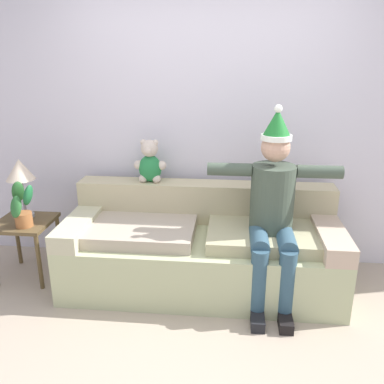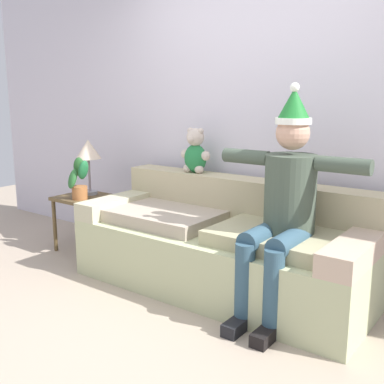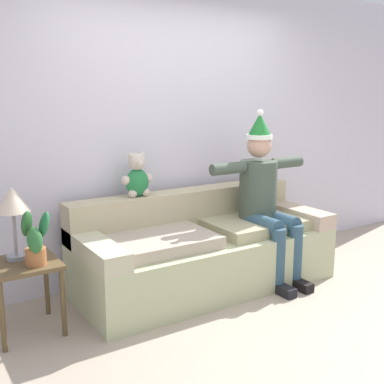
{
  "view_description": "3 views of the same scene",
  "coord_description": "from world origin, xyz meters",
  "px_view_note": "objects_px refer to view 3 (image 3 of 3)",
  "views": [
    {
      "loc": [
        0.23,
        -2.09,
        1.88
      ],
      "look_at": [
        -0.07,
        0.89,
        0.86
      ],
      "focal_mm": 37.92,
      "sensor_mm": 36.0,
      "label": 1
    },
    {
      "loc": [
        1.82,
        -1.85,
        1.46
      ],
      "look_at": [
        -0.22,
        0.89,
        0.74
      ],
      "focal_mm": 43.41,
      "sensor_mm": 36.0,
      "label": 2
    },
    {
      "loc": [
        -2.25,
        -2.35,
        1.68
      ],
      "look_at": [
        -0.19,
        0.89,
        0.89
      ],
      "focal_mm": 44.95,
      "sensor_mm": 36.0,
      "label": 3
    }
  ],
  "objects_px": {
    "couch": "(203,250)",
    "potted_plant": "(35,241)",
    "teddy_bear": "(137,177)",
    "table_lamp": "(12,203)",
    "side_table": "(24,274)",
    "person_seated": "(265,195)"
  },
  "relations": [
    {
      "from": "couch",
      "to": "side_table",
      "type": "bearing_deg",
      "value": -178.47
    },
    {
      "from": "person_seated",
      "to": "potted_plant",
      "type": "xyz_separation_m",
      "value": [
        -2.02,
        0.01,
        -0.09
      ]
    },
    {
      "from": "couch",
      "to": "person_seated",
      "type": "bearing_deg",
      "value": -16.18
    },
    {
      "from": "person_seated",
      "to": "potted_plant",
      "type": "height_order",
      "value": "person_seated"
    },
    {
      "from": "person_seated",
      "to": "teddy_bear",
      "type": "bearing_deg",
      "value": 156.56
    },
    {
      "from": "person_seated",
      "to": "potted_plant",
      "type": "relative_size",
      "value": 4.01
    },
    {
      "from": "side_table",
      "to": "teddy_bear",
      "type": "bearing_deg",
      "value": 17.43
    },
    {
      "from": "potted_plant",
      "to": "teddy_bear",
      "type": "bearing_deg",
      "value": 23.97
    },
    {
      "from": "side_table",
      "to": "potted_plant",
      "type": "relative_size",
      "value": 1.37
    },
    {
      "from": "couch",
      "to": "table_lamp",
      "type": "relative_size",
      "value": 4.29
    },
    {
      "from": "side_table",
      "to": "potted_plant",
      "type": "bearing_deg",
      "value": -58.65
    },
    {
      "from": "potted_plant",
      "to": "table_lamp",
      "type": "bearing_deg",
      "value": 113.8
    },
    {
      "from": "teddy_bear",
      "to": "table_lamp",
      "type": "bearing_deg",
      "value": -167.57
    },
    {
      "from": "couch",
      "to": "person_seated",
      "type": "relative_size",
      "value": 1.47
    },
    {
      "from": "couch",
      "to": "person_seated",
      "type": "xyz_separation_m",
      "value": [
        0.55,
        -0.16,
        0.46
      ]
    },
    {
      "from": "couch",
      "to": "potted_plant",
      "type": "relative_size",
      "value": 5.88
    },
    {
      "from": "couch",
      "to": "side_table",
      "type": "height_order",
      "value": "couch"
    },
    {
      "from": "person_seated",
      "to": "table_lamp",
      "type": "relative_size",
      "value": 2.93
    },
    {
      "from": "teddy_bear",
      "to": "side_table",
      "type": "relative_size",
      "value": 0.73
    },
    {
      "from": "teddy_bear",
      "to": "potted_plant",
      "type": "relative_size",
      "value": 1.0
    },
    {
      "from": "person_seated",
      "to": "side_table",
      "type": "bearing_deg",
      "value": 176.73
    },
    {
      "from": "couch",
      "to": "side_table",
      "type": "xyz_separation_m",
      "value": [
        -1.54,
        -0.04,
        0.11
      ]
    }
  ]
}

